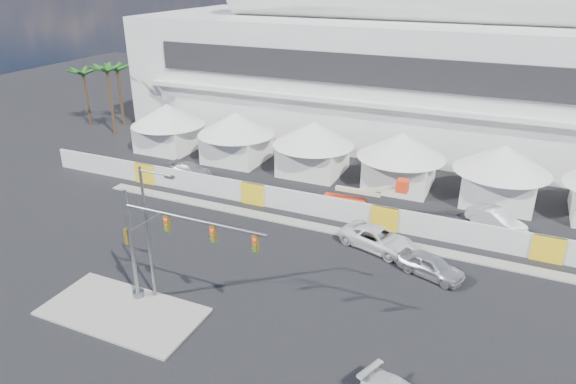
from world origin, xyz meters
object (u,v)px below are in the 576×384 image
at_px(sedan_silver, 431,266).
at_px(lot_car_a, 496,220).
at_px(boom_lift, 351,202).
at_px(lot_car_c, 191,170).
at_px(pickup_curb, 378,239).
at_px(streetlight_median, 150,226).
at_px(traffic_mast, 158,247).

bearing_deg(sedan_silver, lot_car_a, -3.11).
relative_size(sedan_silver, boom_lift, 0.64).
xyz_separation_m(lot_car_c, boom_lift, (17.51, -1.43, 0.35)).
relative_size(pickup_curb, lot_car_c, 1.28).
bearing_deg(streetlight_median, lot_car_c, 118.28).
relative_size(streetlight_median, boom_lift, 1.21).
bearing_deg(lot_car_a, sedan_silver, -168.52).
bearing_deg(lot_car_c, lot_car_a, -88.07).
xyz_separation_m(streetlight_median, boom_lift, (7.47, 17.24, -4.26)).
distance_m(lot_car_a, streetlight_median, 27.50).
height_order(pickup_curb, boom_lift, boom_lift).
distance_m(lot_car_a, boom_lift, 11.91).
distance_m(lot_car_c, boom_lift, 17.57).
bearing_deg(sedan_silver, boom_lift, 65.91).
xyz_separation_m(sedan_silver, lot_car_c, (-25.63, 8.82, -0.14)).
height_order(lot_car_a, boom_lift, boom_lift).
bearing_deg(pickup_curb, lot_car_c, 89.27).
bearing_deg(traffic_mast, sedan_silver, 35.31).
relative_size(pickup_curb, traffic_mast, 0.60).
distance_m(pickup_curb, lot_car_c, 22.31).
bearing_deg(sedan_silver, pickup_curb, 81.14).
height_order(pickup_curb, traffic_mast, traffic_mast).
distance_m(pickup_curb, boom_lift, 6.43).
xyz_separation_m(sedan_silver, streetlight_median, (-15.59, -9.85, 4.47)).
bearing_deg(sedan_silver, traffic_mast, 143.53).
bearing_deg(sedan_silver, lot_car_c, 89.23).
bearing_deg(pickup_curb, sedan_silver, -100.58).
relative_size(lot_car_a, lot_car_c, 1.08).
xyz_separation_m(pickup_curb, traffic_mast, (-10.37, -12.61, 3.48)).
bearing_deg(lot_car_a, traffic_mast, 169.91).
distance_m(sedan_silver, traffic_mast, 18.34).
xyz_separation_m(sedan_silver, boom_lift, (-8.12, 7.39, 0.21)).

